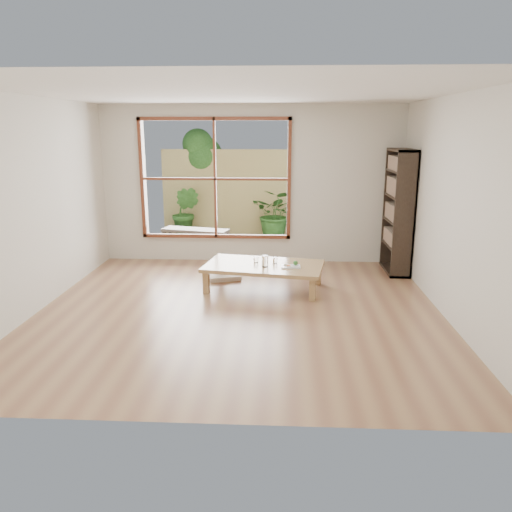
{
  "coord_description": "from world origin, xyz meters",
  "views": [
    {
      "loc": [
        0.52,
        -5.88,
        2.21
      ],
      "look_at": [
        0.18,
        0.6,
        0.55
      ],
      "focal_mm": 35.0,
      "sensor_mm": 36.0,
      "label": 1
    }
  ],
  "objects_px": {
    "low_table": "(264,267)",
    "bookshelf": "(398,212)",
    "food_tray": "(292,266)",
    "garden_bench": "(195,232)"
  },
  "relations": [
    {
      "from": "food_tray",
      "to": "garden_bench",
      "type": "relative_size",
      "value": 0.21
    },
    {
      "from": "low_table",
      "to": "bookshelf",
      "type": "bearing_deg",
      "value": 35.87
    },
    {
      "from": "food_tray",
      "to": "bookshelf",
      "type": "bearing_deg",
      "value": 32.65
    },
    {
      "from": "low_table",
      "to": "bookshelf",
      "type": "distance_m",
      "value": 2.38
    },
    {
      "from": "bookshelf",
      "to": "food_tray",
      "type": "relative_size",
      "value": 7.11
    },
    {
      "from": "bookshelf",
      "to": "garden_bench",
      "type": "bearing_deg",
      "value": 160.72
    },
    {
      "from": "low_table",
      "to": "bookshelf",
      "type": "relative_size",
      "value": 0.92
    },
    {
      "from": "low_table",
      "to": "bookshelf",
      "type": "height_order",
      "value": "bookshelf"
    },
    {
      "from": "food_tray",
      "to": "garden_bench",
      "type": "distance_m",
      "value": 2.9
    },
    {
      "from": "low_table",
      "to": "garden_bench",
      "type": "height_order",
      "value": "garden_bench"
    }
  ]
}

